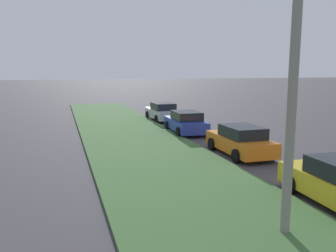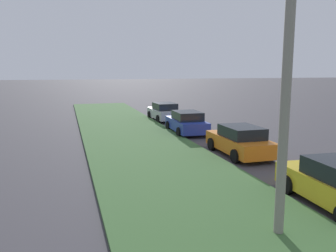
% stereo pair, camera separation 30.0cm
% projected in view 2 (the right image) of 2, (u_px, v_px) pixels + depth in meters
% --- Properties ---
extents(grass_median, '(60.00, 6.00, 0.12)m').
position_uv_depth(grass_median, '(171.00, 176.00, 13.55)').
color(grass_median, '#3D6633').
rests_on(grass_median, ground).
extents(parked_car_orange, '(4.31, 2.04, 1.47)m').
position_uv_depth(parked_car_orange, '(240.00, 141.00, 17.03)').
color(parked_car_orange, orange).
rests_on(parked_car_orange, ground).
extents(parked_car_blue, '(4.35, 2.12, 1.47)m').
position_uv_depth(parked_car_blue, '(187.00, 122.00, 22.95)').
color(parked_car_blue, '#23389E').
rests_on(parked_car_blue, ground).
extents(parked_car_silver, '(4.34, 2.10, 1.47)m').
position_uv_depth(parked_car_silver, '(164.00, 112.00, 28.75)').
color(parked_car_silver, '#B2B5BA').
rests_on(parked_car_silver, ground).
extents(streetlight, '(0.70, 2.87, 7.50)m').
position_uv_depth(streetlight, '(299.00, 61.00, 8.23)').
color(streetlight, gray).
rests_on(streetlight, ground).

